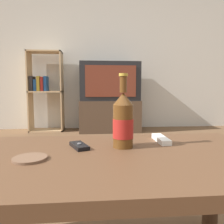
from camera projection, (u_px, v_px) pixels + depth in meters
The scene contains 9 objects.
back_wall at pixel (96, 51), 3.63m from camera, with size 8.00×0.05×2.60m.
coffee_table at pixel (112, 175), 0.73m from camera, with size 1.11×0.60×0.45m.
tv_stand at pixel (110, 116), 3.45m from camera, with size 0.93×0.48×0.48m.
television at pixel (110, 82), 3.39m from camera, with size 0.90×0.49×0.58m.
bookshelf at pixel (44, 89), 3.42m from camera, with size 0.51×0.30×1.24m.
beer_bottle at pixel (123, 121), 0.80m from camera, with size 0.08×0.08×0.27m.
cell_phone at pixel (79, 146), 0.80m from camera, with size 0.08×0.12×0.02m.
remote_control at pixel (161, 139), 0.90m from camera, with size 0.04×0.14×0.02m.
coaster at pixel (30, 158), 0.67m from camera, with size 0.10×0.10×0.01m.
Camera 1 is at (-0.06, -0.70, 0.66)m, focal length 35.00 mm.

